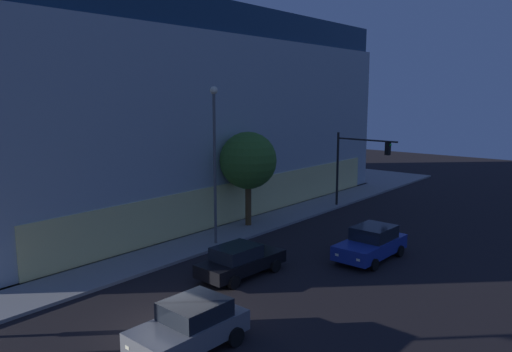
% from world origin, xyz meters
% --- Properties ---
extents(ground_plane, '(120.00, 120.00, 0.00)m').
position_xyz_m(ground_plane, '(0.00, 0.00, 0.00)').
color(ground_plane, black).
extents(modern_building, '(35.31, 21.60, 14.43)m').
position_xyz_m(modern_building, '(13.99, 18.96, 7.15)').
color(modern_building, '#4C4C51').
rests_on(modern_building, ground).
extents(traffic_light_far_corner, '(0.53, 4.97, 5.59)m').
position_xyz_m(traffic_light_far_corner, '(21.39, 4.03, 3.94)').
color(traffic_light_far_corner, black).
rests_on(traffic_light_far_corner, sidewalk_corner).
extents(street_lamp_sidewalk, '(0.44, 0.44, 8.84)m').
position_xyz_m(street_lamp_sidewalk, '(8.34, 5.86, 5.62)').
color(street_lamp_sidewalk, '#595959').
rests_on(street_lamp_sidewalk, sidewalk_corner).
extents(sidewalk_tree, '(3.67, 3.67, 6.07)m').
position_xyz_m(sidewalk_tree, '(12.59, 7.04, 4.36)').
color(sidewalk_tree, '#543A1E').
rests_on(sidewalk_tree, sidewalk_corner).
extents(car_grey, '(4.08, 2.30, 1.67)m').
position_xyz_m(car_grey, '(-0.61, -1.67, 0.86)').
color(car_grey, slate).
rests_on(car_grey, ground).
extents(car_black, '(4.67, 2.15, 1.54)m').
position_xyz_m(car_black, '(5.61, 1.58, 0.78)').
color(car_black, black).
rests_on(car_black, ground).
extents(car_blue, '(4.65, 2.33, 1.70)m').
position_xyz_m(car_blue, '(11.92, -2.03, 0.84)').
color(car_blue, navy).
rests_on(car_blue, ground).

